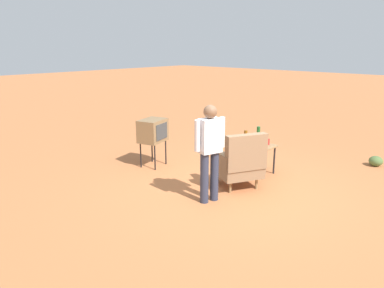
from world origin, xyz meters
TOP-DOWN VIEW (x-y plane):
  - ground_plane at (0.00, 0.00)m, footprint 60.00×60.00m
  - armchair at (-0.14, 0.02)m, footprint 1.03×1.04m
  - side_table at (-1.02, -0.12)m, footprint 0.56×0.56m
  - tv_on_stand at (0.09, -2.09)m, footprint 0.69×0.58m
  - person_standing at (0.69, -0.01)m, footprint 0.55×0.31m
  - bottle_wine_green at (-1.24, -0.30)m, footprint 0.07×0.07m
  - soda_can_red at (-1.17, -0.03)m, footprint 0.07×0.07m
  - soda_can_blue at (-0.94, -0.19)m, footprint 0.07×0.07m
  - bottle_tall_amber at (-0.85, -0.35)m, footprint 0.07×0.07m
  - flower_vase at (-1.00, -0.09)m, footprint 0.15×0.10m
  - shrub_near at (-3.16, 1.50)m, footprint 0.29×0.29m

SIDE VIEW (x-z plane):
  - ground_plane at x=0.00m, z-range 0.00..0.00m
  - shrub_near at x=-3.16m, z-range 0.00..0.22m
  - armchair at x=-0.14m, z-range -0.03..1.03m
  - side_table at x=-1.02m, z-range 0.21..0.82m
  - soda_can_red at x=-1.17m, z-range 0.60..0.73m
  - soda_can_blue at x=-0.94m, z-range 0.60..0.73m
  - flower_vase at x=-1.00m, z-range 0.62..0.88m
  - bottle_tall_amber at x=-0.85m, z-range 0.60..0.90m
  - bottle_wine_green at x=-1.24m, z-range 0.60..0.92m
  - tv_on_stand at x=0.09m, z-range 0.27..1.30m
  - person_standing at x=0.69m, z-range 0.12..1.76m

